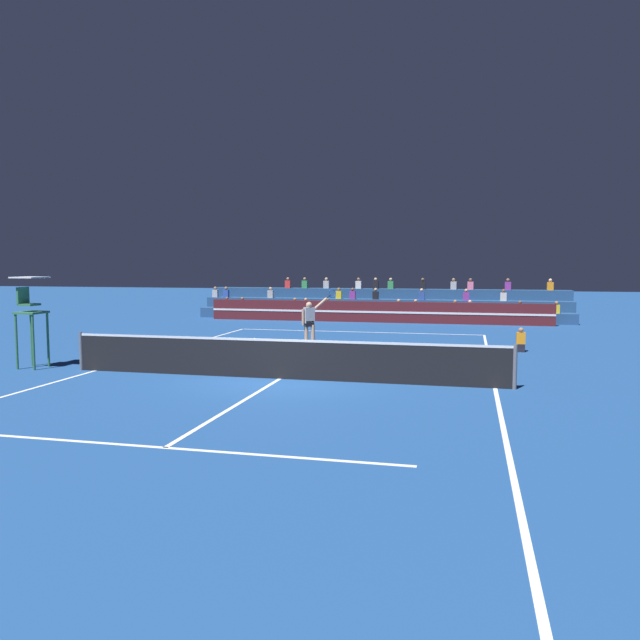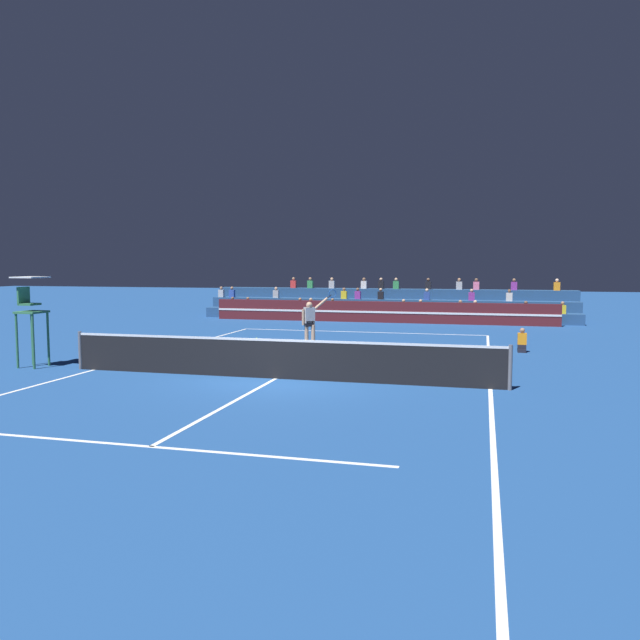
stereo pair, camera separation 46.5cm
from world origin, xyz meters
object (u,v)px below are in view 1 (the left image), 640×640
Objects in this scene: ball_kid_courtside at (521,342)px; tennis_player at (310,323)px; umpire_chair at (30,309)px; tennis_ball at (255,339)px.

tennis_player is at bearing -169.91° from ball_kid_courtside.
umpire_chair is 1.21× the size of tennis_player.
ball_kid_courtside is at bearing 26.01° from umpire_chair.
tennis_ball is (-2.96, 2.49, -0.94)m from tennis_player.
umpire_chair is at bearing -140.99° from tennis_player.
umpire_chair reaches higher than tennis_player.
ball_kid_courtside is 0.38× the size of tennis_player.
ball_kid_courtside is 12.43× the size of tennis_ball.
umpire_chair is 3.16× the size of ball_kid_courtside.
umpire_chair is 39.26× the size of tennis_ball.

